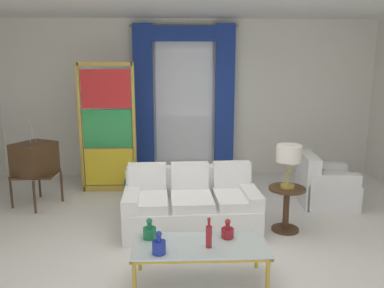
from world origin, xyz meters
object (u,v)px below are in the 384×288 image
Objects in this scene: couch_white_long at (191,206)px; vintage_tv at (34,160)px; coffee_table at (200,248)px; peacock_figurine at (136,185)px; bottle_blue_decanter at (209,235)px; armchair_white at (323,186)px; round_side_table at (286,205)px; stained_glass_divider at (108,131)px; bottle_crystal_tall at (159,246)px; bottle_amber_squat at (227,232)px; bottle_ruby_flask at (150,232)px; table_lamp_brass at (289,155)px.

vintage_tv is (-2.37, 0.94, 0.42)m from couch_white_long.
coffee_table is 2.71m from peacock_figurine.
coffee_table is at bearing -70.59° from peacock_figurine.
bottle_blue_decanter is 3.45m from vintage_tv.
round_side_table is (-0.86, -0.99, 0.07)m from armchair_white.
stained_glass_divider reaches higher than peacock_figurine.
stained_glass_divider reaches higher than bottle_blue_decanter.
bottle_crystal_tall is (-0.36, -1.54, 0.18)m from couch_white_long.
bottle_blue_decanter is 0.14× the size of stained_glass_divider.
couch_white_long reaches higher than coffee_table.
round_side_table is at bearing 49.23° from bottle_amber_squat.
table_lamp_brass reaches higher than bottle_ruby_flask.
bottle_ruby_flask is (-0.81, 0.01, 0.01)m from bottle_amber_squat.
vintage_tv reaches higher than bottle_crystal_tall.
stained_glass_divider reaches higher than vintage_tv.
couch_white_long is at bearing -158.48° from armchair_white.
coffee_table is 5.84× the size of bottle_crystal_tall.
bottle_ruby_flask is at bearing 162.57° from coffee_table.
peacock_figurine is 1.05× the size of table_lamp_brass.
vintage_tv reaches higher than peacock_figurine.
bottle_ruby_flask is at bearing -141.79° from armchair_white.
bottle_amber_squat is 0.81m from bottle_ruby_flask.
bottle_amber_squat is 0.23× the size of armchair_white.
bottle_ruby_flask is 0.25× the size of armchair_white.
bottle_crystal_tall reaches higher than bottle_amber_squat.
stained_glass_divider is at bearing 107.68° from bottle_ruby_flask.
bottle_blue_decanter is 1.35× the size of bottle_crystal_tall.
bottle_amber_squat is 1.51m from table_lamp_brass.
couch_white_long reaches higher than bottle_crystal_tall.
coffee_table is at bearing -153.45° from bottle_amber_squat.
coffee_table is 3.02m from armchair_white.
peacock_figurine is at bearing 147.58° from table_lamp_brass.
peacock_figurine is at bearing 100.33° from bottle_crystal_tall.
table_lamp_brass is (1.26, -0.15, 0.72)m from couch_white_long.
bottle_ruby_flask is 2.98m from stained_glass_divider.
bottle_crystal_tall is at bearing -71.69° from bottle_ruby_flask.
bottle_crystal_tall is at bearing -156.55° from coffee_table.
round_side_table reaches higher than peacock_figurine.
stained_glass_divider is (1.02, 0.64, 0.33)m from vintage_tv.
round_side_table is 1.04× the size of table_lamp_brass.
peacock_figurine is at bearing 147.58° from round_side_table.
bottle_ruby_flask is 0.37× the size of round_side_table.
vintage_tv reaches higher than bottle_blue_decanter.
armchair_white is (4.50, -0.11, -0.44)m from vintage_tv.
bottle_ruby_flask is 2.02m from round_side_table.
table_lamp_brass is at bearing 40.65° from bottle_crystal_tall.
coffee_table is 0.34m from bottle_amber_squat.
stained_glass_divider is 3.70× the size of round_side_table.
stained_glass_divider is at bearing 167.90° from armchair_white.
couch_white_long is 1.46m from table_lamp_brass.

